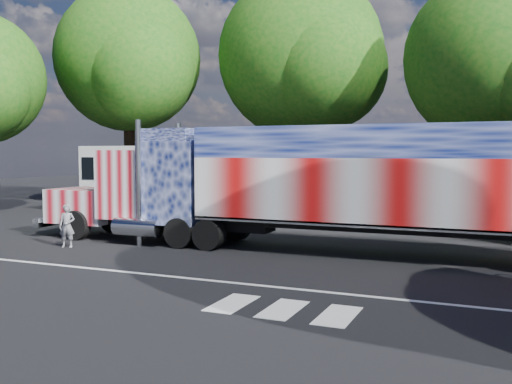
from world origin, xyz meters
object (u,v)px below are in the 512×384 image
at_px(tree_nw_a, 130,60).
at_px(tree_ne_a, 496,59).
at_px(woman, 67,226).
at_px(coach_bus, 197,181).
at_px(semi_truck, 326,183).
at_px(tree_n_mid, 303,57).

bearing_deg(tree_nw_a, tree_ne_a, 3.94).
bearing_deg(woman, tree_nw_a, 96.23).
bearing_deg(coach_bus, tree_ne_a, 25.68).
bearing_deg(tree_ne_a, semi_truck, -110.15).
xyz_separation_m(semi_truck, woman, (-8.65, -2.62, -1.55)).
distance_m(semi_truck, tree_nw_a, 21.41).
height_order(tree_n_mid, tree_ne_a, tree_n_mid).
distance_m(semi_truck, woman, 9.17).
height_order(woman, tree_n_mid, tree_n_mid).
xyz_separation_m(coach_bus, woman, (0.10, -9.48, -1.14)).
xyz_separation_m(woman, tree_n_mid, (2.36, 18.77, 8.53)).
xyz_separation_m(tree_nw_a, tree_ne_a, (21.31, 1.47, -1.12)).
bearing_deg(woman, tree_ne_a, 28.09).
relative_size(coach_bus, tree_n_mid, 0.87).
xyz_separation_m(woman, tree_nw_a, (-7.73, 14.58, 8.40)).
bearing_deg(coach_bus, tree_nw_a, 146.19).
distance_m(tree_n_mid, tree_nw_a, 10.92).
relative_size(semi_truck, tree_ne_a, 1.68).
relative_size(coach_bus, tree_ne_a, 1.00).
distance_m(coach_bus, tree_n_mid, 12.13).
distance_m(coach_bus, woman, 9.54).
bearing_deg(semi_truck, coach_bus, 141.92).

